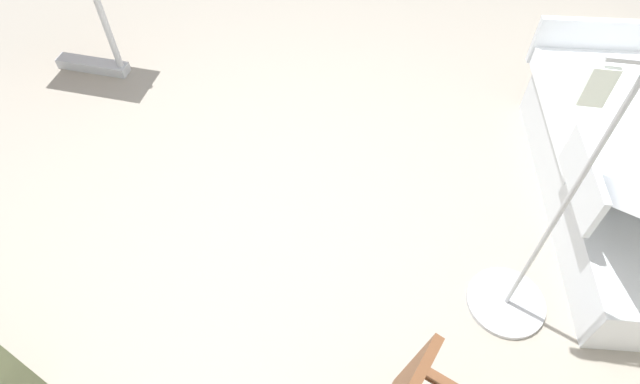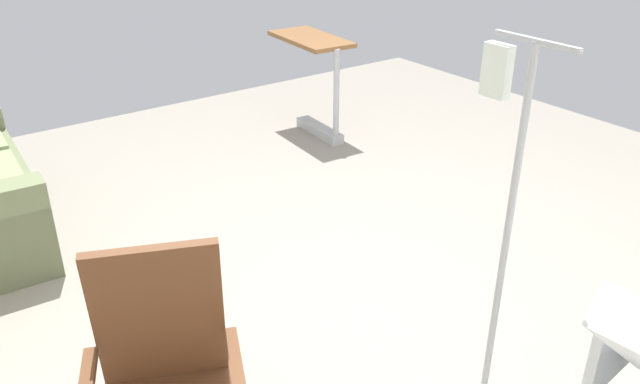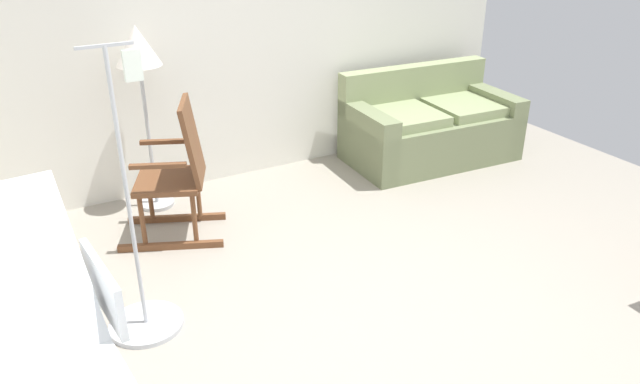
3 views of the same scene
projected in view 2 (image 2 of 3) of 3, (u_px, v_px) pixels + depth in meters
name	position (u px, v px, depth m)	size (l,w,h in m)	color
ground_plane	(361.00, 268.00, 3.78)	(6.81, 6.81, 0.00)	gray
overbed_table	(316.00, 74.00, 5.50)	(0.86, 0.45, 0.84)	#B2B5BA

